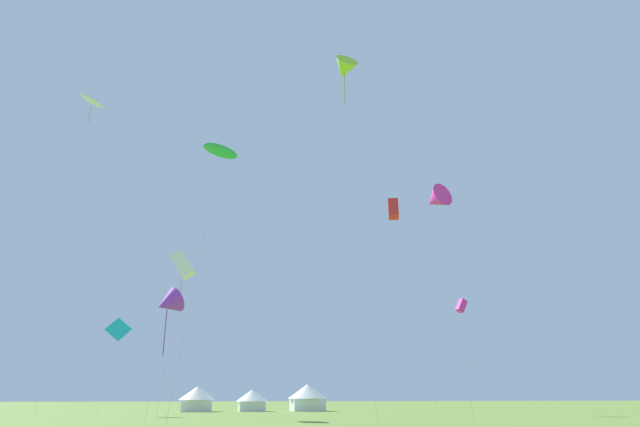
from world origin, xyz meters
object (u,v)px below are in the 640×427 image
kite_white_parafoil (92,101)px  kite_magenta_delta (436,199)px  kite_red_box (393,209)px  kite_magenta_box (461,306)px  festival_tent_center (197,398)px  festival_tent_left (252,399)px  festival_tent_right (307,396)px  kite_green_parafoil (221,151)px  kite_white_box (183,265)px  kite_cyan_diamond (118,330)px  kite_purple_delta (168,303)px  kite_lime_delta (344,69)px

kite_white_parafoil → kite_magenta_delta: bearing=-39.4°
kite_red_box → kite_magenta_box: kite_red_box is taller
festival_tent_center → festival_tent_left: 6.57m
kite_white_parafoil → festival_tent_right: size_ratio=6.63×
kite_green_parafoil → kite_magenta_delta: bearing=8.3°
festival_tent_left → kite_white_parafoil: bearing=-143.1°
kite_white_box → festival_tent_right: kite_white_box is taller
kite_magenta_delta → kite_cyan_diamond: (-23.10, 26.85, -6.06)m
kite_red_box → festival_tent_left: size_ratio=5.09×
festival_tent_center → festival_tent_right: size_ratio=0.90×
kite_red_box → kite_white_box: (-19.31, 7.00, -4.79)m
kite_white_box → festival_tent_center: (2.16, 16.79, -12.22)m
kite_red_box → festival_tent_right: bearing=98.7°
kite_magenta_delta → kite_cyan_diamond: bearing=130.7°
kite_magenta_delta → festival_tent_right: kite_magenta_delta is taller
kite_cyan_diamond → festival_tent_right: kite_cyan_diamond is taller
kite_red_box → festival_tent_center: (-17.15, 23.79, -17.01)m
kite_magenta_delta → kite_white_parafoil: kite_white_parafoil is taller
kite_white_parafoil → festival_tent_left: bearing=36.9°
kite_purple_delta → kite_cyan_diamond: kite_cyan_diamond is taller
kite_red_box → kite_white_parafoil: 34.33m
kite_lime_delta → festival_tent_center: (-11.51, 27.59, -29.29)m
kite_red_box → kite_lime_delta: bearing=-146.1°
kite_lime_delta → kite_white_parafoil: bearing=152.8°
kite_white_parafoil → kite_magenta_box: 46.01m
festival_tent_center → kite_white_box: bearing=-97.3°
kite_red_box → kite_white_box: bearing=160.1°
kite_cyan_diamond → kite_green_parafoil: size_ratio=0.60×
kite_red_box → kite_lime_delta: (-5.65, -3.80, 12.28)m
festival_tent_left → festival_tent_right: festival_tent_right is taller
kite_cyan_diamond → kite_lime_delta: bearing=-39.8°
kite_green_parafoil → festival_tent_center: kite_green_parafoil is taller
kite_magenta_delta → festival_tent_center: 42.70m
kite_magenta_delta → festival_tent_right: (-1.37, 38.00, -12.42)m
kite_white_box → kite_white_parafoil: 21.24m
kite_magenta_delta → kite_white_box: (-17.02, 21.21, -0.37)m
kite_green_parafoil → kite_magenta_box: (27.33, 25.16, -4.13)m
kite_lime_delta → kite_cyan_diamond: 34.32m
kite_magenta_delta → kite_lime_delta: bearing=107.9°
kite_red_box → festival_tent_right: kite_red_box is taller
kite_cyan_diamond → kite_green_parafoil: (8.77, -28.93, 7.17)m
kite_magenta_delta → festival_tent_center: (-14.86, 38.00, -12.60)m
festival_tent_left → kite_red_box: bearing=-66.0°
kite_white_parafoil → kite_cyan_diamond: kite_white_parafoil is taller
kite_red_box → festival_tent_center: kite_red_box is taller
kite_purple_delta → festival_tent_center: kite_purple_delta is taller
kite_purple_delta → kite_white_parafoil: kite_white_parafoil is taller
kite_cyan_diamond → kite_green_parafoil: bearing=-73.1°
kite_red_box → kite_green_parafoil: bearing=-135.6°
kite_magenta_delta → kite_red_box: size_ratio=0.77×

